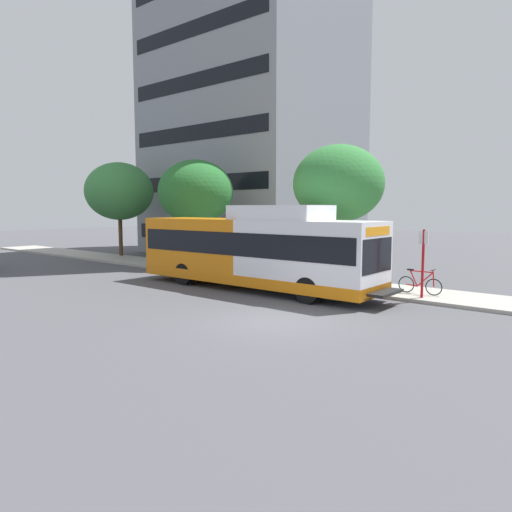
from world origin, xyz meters
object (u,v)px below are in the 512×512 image
at_px(bus_stop_sign_pole, 423,258).
at_px(street_tree_mid_block, 196,192).
at_px(transit_bus, 254,250).
at_px(street_tree_near_stop, 338,184).
at_px(street_tree_far_block, 119,191).
at_px(bicycle_parked, 420,283).

height_order(bus_stop_sign_pole, street_tree_mid_block, street_tree_mid_block).
distance_m(transit_bus, street_tree_near_stop, 5.17).
distance_m(street_tree_mid_block, street_tree_far_block, 7.87).
xyz_separation_m(street_tree_mid_block, street_tree_far_block, (0.02, 7.87, 0.21)).
xyz_separation_m(bus_stop_sign_pole, street_tree_mid_block, (2.17, 14.69, 2.85)).
relative_size(bus_stop_sign_pole, street_tree_near_stop, 0.41).
bearing_deg(street_tree_far_block, street_tree_near_stop, -91.23).
bearing_deg(bus_stop_sign_pole, bicycle_parked, 25.41).
relative_size(transit_bus, bus_stop_sign_pole, 4.71).
bearing_deg(street_tree_mid_block, street_tree_near_stop, -92.08).
height_order(bus_stop_sign_pole, street_tree_far_block, street_tree_far_block).
distance_m(street_tree_near_stop, street_tree_mid_block, 9.99).
distance_m(transit_bus, bicycle_parked, 6.94).
bearing_deg(bicycle_parked, transit_bus, 113.61).
bearing_deg(bicycle_parked, street_tree_far_block, 86.32).
bearing_deg(street_tree_mid_block, street_tree_far_block, 89.86).
bearing_deg(bus_stop_sign_pole, street_tree_mid_block, 81.61).
bearing_deg(street_tree_far_block, bus_stop_sign_pole, -95.53).
bearing_deg(street_tree_far_block, bicycle_parked, -93.68).
distance_m(bus_stop_sign_pole, street_tree_far_block, 22.87).
bearing_deg(street_tree_mid_block, bus_stop_sign_pole, -98.39).
xyz_separation_m(street_tree_near_stop, street_tree_mid_block, (0.36, 9.98, -0.15)).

